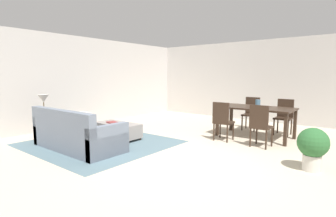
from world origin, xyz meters
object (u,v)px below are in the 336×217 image
object	(u,v)px
ottoman_table	(118,130)
dining_chair_near_right	(260,124)
couch	(76,135)
vase_centerpiece	(258,103)
dining_chair_far_right	(284,115)
side_table	(45,121)
dining_chair_near_left	(222,119)
table_lamp	(43,99)
dining_chair_far_left	(251,111)
potted_plant	(313,146)
dining_table	(255,110)
book_on_ottoman	(112,122)

from	to	relation	value
ottoman_table	dining_chair_near_right	xyz separation A→B (m)	(2.98, 1.37, 0.30)
couch	vase_centerpiece	distance (m)	4.28
ottoman_table	dining_chair_far_right	world-z (taller)	dining_chair_far_right
side_table	dining_chair_near_left	size ratio (longest dim) A/B	0.61
couch	vase_centerpiece	world-z (taller)	vase_centerpiece
table_lamp	dining_chair_far_left	distance (m)	5.47
dining_chair_near_left	potted_plant	world-z (taller)	dining_chair_near_left
dining_chair_far_left	side_table	bearing A→B (deg)	-129.39
dining_chair_far_left	potted_plant	bearing A→B (deg)	-52.00
dining_chair_near_right	vase_centerpiece	world-z (taller)	vase_centerpiece
dining_table	vase_centerpiece	bearing A→B (deg)	-0.83
side_table	vase_centerpiece	distance (m)	5.19
dining_chair_far_left	book_on_ottoman	distance (m)	3.88
dining_chair_far_right	vase_centerpiece	bearing A→B (deg)	-117.65
vase_centerpiece	potted_plant	bearing A→B (deg)	-48.20
dining_chair_near_left	vase_centerpiece	bearing A→B (deg)	58.27
dining_table	book_on_ottoman	size ratio (longest dim) A/B	6.81
dining_chair_far_left	book_on_ottoman	world-z (taller)	dining_chair_far_left
vase_centerpiece	dining_table	bearing A→B (deg)	179.17
dining_chair_far_left	vase_centerpiece	world-z (taller)	vase_centerpiece
ottoman_table	dining_table	bearing A→B (deg)	41.07
dining_table	dining_chair_far_right	xyz separation A→B (m)	(0.47, 0.80, -0.15)
dining_chair_near_right	couch	bearing A→B (deg)	-139.71
side_table	dining_chair_far_left	xyz separation A→B (m)	(3.46, 4.21, 0.08)
table_lamp	dining_chair_far_left	xyz separation A→B (m)	(3.46, 4.21, -0.45)
dining_chair_near_right	dining_table	bearing A→B (deg)	116.41
couch	vase_centerpiece	xyz separation A→B (m)	(2.58, 3.36, 0.56)
book_on_ottoman	dining_table	bearing A→B (deg)	40.61
dining_chair_near_right	dining_chair_far_left	bearing A→B (deg)	116.48
side_table	table_lamp	bearing A→B (deg)	180.00
couch	dining_chair_far_left	distance (m)	4.72
dining_chair_far_left	potted_plant	world-z (taller)	dining_chair_far_left
ottoman_table	dining_chair_far_right	xyz separation A→B (m)	(3.02, 3.02, 0.30)
table_lamp	potted_plant	distance (m)	5.73
book_on_ottoman	potted_plant	distance (m)	4.29
table_lamp	ottoman_table	bearing A→B (deg)	40.25
dining_chair_near_left	dining_chair_far_right	world-z (taller)	same
dining_table	dining_chair_near_left	size ratio (longest dim) A/B	1.92
side_table	dining_table	bearing A→B (deg)	40.79
vase_centerpiece	couch	bearing A→B (deg)	-127.52
dining_chair_near_right	dining_chair_far_left	world-z (taller)	same
side_table	dining_chair_far_left	size ratio (longest dim) A/B	0.61
dining_chair_near_left	vase_centerpiece	distance (m)	1.04
book_on_ottoman	side_table	bearing A→B (deg)	-138.81
ottoman_table	potted_plant	distance (m)	4.16
table_lamp	book_on_ottoman	size ratio (longest dim) A/B	2.02
dining_chair_near_left	potted_plant	size ratio (longest dim) A/B	1.31
couch	side_table	bearing A→B (deg)	179.67
ottoman_table	dining_chair_near_left	xyz separation A→B (m)	(2.09, 1.39, 0.30)
dining_chair_far_right	potted_plant	distance (m)	2.73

